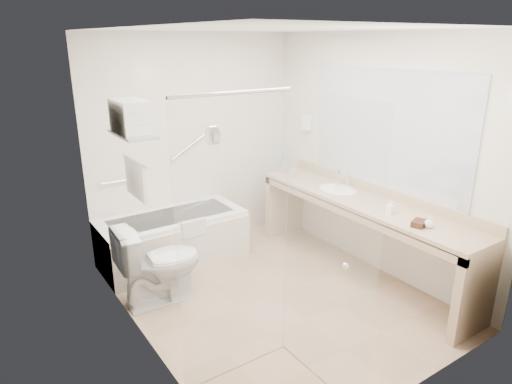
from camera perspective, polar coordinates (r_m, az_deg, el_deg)
floor at (r=4.66m, az=2.12°, el=-12.73°), size 3.20×3.20×0.00m
ceiling at (r=3.98m, az=2.57°, el=19.70°), size 2.60×3.20×0.10m
wall_back at (r=5.48m, az=-7.67°, el=6.10°), size 2.60×0.10×2.50m
wall_front at (r=3.09m, az=20.22°, el=-4.97°), size 2.60×0.10×2.50m
wall_left at (r=3.57m, az=-14.75°, el=-1.22°), size 0.10×3.20×2.50m
wall_right at (r=5.00m, az=14.45°, el=4.47°), size 0.10×3.20×2.50m
bathtub at (r=5.27m, az=-10.31°, el=-5.73°), size 1.60×0.73×0.59m
grab_bar_short at (r=5.18m, az=-16.75°, el=1.29°), size 0.40×0.03×0.03m
grab_bar_long at (r=5.42m, az=-7.96°, el=5.95°), size 0.53×0.03×0.33m
shower_enclosure at (r=3.17m, az=2.97°, el=-6.82°), size 0.96×0.91×2.11m
towel_shelf at (r=3.81m, az=-15.34°, el=7.81°), size 0.24×0.55×0.81m
vanity_counter at (r=4.90m, az=13.01°, el=-3.24°), size 0.55×2.70×0.95m
sink at (r=5.12m, az=10.16°, el=0.06°), size 0.40×0.52×0.14m
faucet at (r=5.18m, az=11.39°, el=1.50°), size 0.03×0.03×0.14m
mirror at (r=4.84m, az=15.98°, el=7.51°), size 0.02×2.00×1.20m
hairdryer_unit at (r=5.66m, az=6.32°, el=8.63°), size 0.08×0.10×0.18m
toilet at (r=4.48m, az=-11.98°, el=-8.76°), size 0.83×0.49×0.79m
amenity_basket at (r=4.29m, az=19.70°, el=-3.69°), size 0.18×0.15×0.05m
soap_bottle_a at (r=4.49m, az=16.41°, el=-2.26°), size 0.07×0.14×0.06m
soap_bottle_b at (r=4.27m, az=20.82°, el=-3.68°), size 0.09×0.11×0.08m
water_bottle_left at (r=5.08m, az=10.23°, el=1.42°), size 0.07×0.07×0.21m
water_bottle_mid at (r=5.62m, az=3.33°, el=3.32°), size 0.06×0.06×0.20m
water_bottle_right at (r=5.66m, az=3.84°, el=3.28°), size 0.05×0.05×0.17m
drinking_glass_near at (r=4.97m, az=10.26°, el=0.38°), size 0.08×0.08×0.09m
drinking_glass_far at (r=5.49m, az=4.66°, el=2.44°), size 0.10×0.10×0.10m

